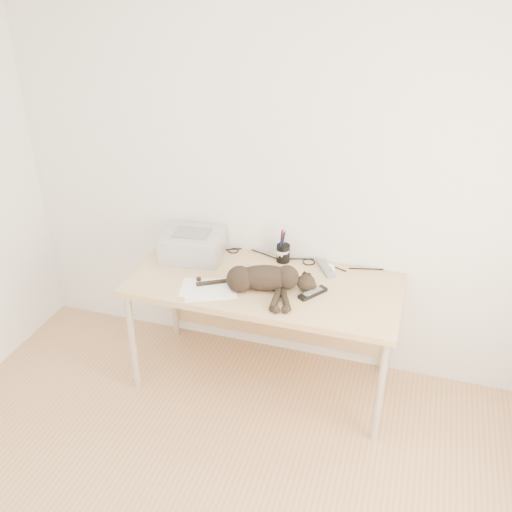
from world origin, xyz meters
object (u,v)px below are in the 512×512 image
(cat, at_px, (261,279))
(pen_cup, at_px, (283,253))
(mug, at_px, (282,255))
(mouse, at_px, (330,266))
(printer, at_px, (193,245))
(desk, at_px, (268,294))

(cat, relative_size, pen_cup, 3.26)
(mug, relative_size, mouse, 0.81)
(printer, relative_size, mug, 4.38)
(desk, bearing_deg, mouse, 29.88)
(mug, distance_m, mouse, 0.30)
(desk, xyz_separation_m, cat, (0.01, -0.17, 0.20))
(printer, bearing_deg, cat, -25.31)
(pen_cup, bearing_deg, mouse, -0.55)
(desk, distance_m, mug, 0.26)
(desk, xyz_separation_m, mouse, (0.34, 0.19, 0.15))
(mug, xyz_separation_m, pen_cup, (0.00, 0.00, 0.02))
(cat, relative_size, mouse, 6.17)
(desk, relative_size, pen_cup, 7.48)
(mug, xyz_separation_m, mouse, (0.30, 0.00, -0.02))
(cat, xyz_separation_m, mouse, (0.33, 0.36, -0.05))
(cat, xyz_separation_m, pen_cup, (0.03, 0.36, -0.01))
(desk, distance_m, cat, 0.26)
(desk, distance_m, pen_cup, 0.28)
(desk, xyz_separation_m, printer, (-0.52, 0.08, 0.22))
(printer, bearing_deg, desk, -9.13)
(mouse, bearing_deg, cat, -154.61)
(mug, bearing_deg, pen_cup, 35.43)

